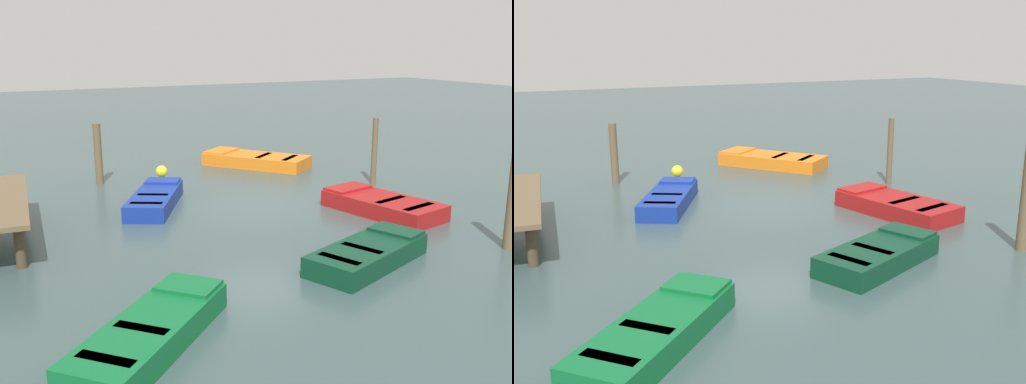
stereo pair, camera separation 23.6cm
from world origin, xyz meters
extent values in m
plane|color=#384C4C|center=(0.00, 0.00, 0.00)|extent=(80.00, 80.00, 0.00)
cylinder|color=#473927|center=(1.76, 5.62, 0.42)|extent=(0.20, 0.20, 0.85)
cylinder|color=#473927|center=(-1.88, 5.98, 0.42)|extent=(0.20, 0.20, 0.85)
cube|color=maroon|center=(-2.12, -2.46, 0.20)|extent=(3.21, 1.94, 0.40)
cube|color=black|center=(-2.12, -2.46, 0.34)|extent=(2.71, 1.55, 0.04)
cube|color=maroon|center=(-0.97, -2.22, 0.43)|extent=(0.90, 1.31, 0.06)
cube|color=black|center=(-2.34, -2.51, 0.38)|extent=(0.42, 1.06, 0.04)
cube|color=black|center=(-3.14, -2.68, 0.38)|extent=(0.42, 1.06, 0.04)
cube|color=#0C3823|center=(-4.77, 0.06, 0.20)|extent=(2.02, 2.97, 0.40)
cube|color=maroon|center=(-4.77, 0.06, 0.34)|extent=(1.65, 2.50, 0.04)
cube|color=#0C3823|center=(-4.39, -0.94, 0.43)|extent=(1.15, 0.92, 0.06)
cube|color=maroon|center=(-4.85, 0.25, 0.38)|extent=(0.88, 0.50, 0.04)
cube|color=maroon|center=(-5.12, 0.96, 0.38)|extent=(0.88, 0.50, 0.04)
cube|color=#0F602D|center=(-5.90, 4.72, 0.20)|extent=(2.89, 2.99, 0.40)
cube|color=orange|center=(-5.90, 4.72, 0.34)|extent=(2.40, 2.49, 0.04)
cube|color=#0F602D|center=(-5.07, 3.83, 0.43)|extent=(1.15, 1.14, 0.06)
cube|color=#B06E1E|center=(-6.06, 4.89, 0.38)|extent=(0.72, 0.69, 0.04)
cube|color=#B06E1E|center=(-6.65, 5.52, 0.38)|extent=(0.72, 0.69, 0.04)
cube|color=orange|center=(4.37, -2.27, 0.20)|extent=(3.64, 3.23, 0.40)
cube|color=black|center=(4.37, -2.27, 0.34)|extent=(3.04, 2.66, 0.04)
cube|color=orange|center=(5.46, -1.45, 0.43)|extent=(1.37, 1.47, 0.06)
cube|color=black|center=(4.16, -2.43, 0.38)|extent=(0.82, 0.99, 0.04)
cube|color=black|center=(3.39, -3.01, 0.38)|extent=(0.82, 0.99, 0.04)
cube|color=navy|center=(1.00, 2.41, 0.20)|extent=(3.06, 2.31, 0.40)
cube|color=silver|center=(1.00, 2.41, 0.34)|extent=(2.57, 1.90, 0.04)
cube|color=navy|center=(2.01, 1.86, 0.43)|extent=(1.00, 1.10, 0.06)
cube|color=#A4A49F|center=(0.81, 2.52, 0.38)|extent=(0.55, 0.78, 0.04)
cube|color=#A4A49F|center=(0.10, 2.92, 0.38)|extent=(0.55, 0.78, 0.04)
cylinder|color=brown|center=(0.54, -4.24, 0.98)|extent=(0.17, 0.17, 1.97)
cylinder|color=brown|center=(4.29, 3.07, 0.90)|extent=(0.22, 0.22, 1.81)
cylinder|color=#262626|center=(3.75, 1.31, 0.06)|extent=(0.16, 0.16, 0.12)
sphere|color=yellow|center=(3.75, 1.31, 0.30)|extent=(0.36, 0.36, 0.36)
camera|label=1|loc=(-13.37, 6.90, 4.21)|focal=41.89mm
camera|label=2|loc=(-13.47, 6.69, 4.21)|focal=41.89mm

